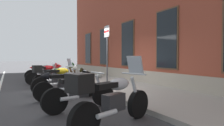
{
  "coord_description": "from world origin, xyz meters",
  "views": [
    {
      "loc": [
        7.09,
        -2.82,
        1.32
      ],
      "look_at": [
        0.42,
        0.91,
        1.11
      ],
      "focal_mm": 29.64,
      "sensor_mm": 36.0,
      "label": 1
    }
  ],
  "objects": [
    {
      "name": "motorcycle_yellow_naked",
      "position": [
        0.03,
        -1.13,
        0.49
      ],
      "size": [
        0.64,
        2.08,
        1.01
      ],
      "color": "black",
      "rests_on": "ground_plane"
    },
    {
      "name": "ground_plane",
      "position": [
        0.0,
        0.0,
        0.0
      ],
      "size": [
        140.0,
        140.0,
        0.0
      ],
      "primitive_type": "plane",
      "color": "#38383A"
    },
    {
      "name": "motorcycle_green_touring",
      "position": [
        -1.28,
        -1.07,
        0.54
      ],
      "size": [
        0.73,
        2.1,
        1.3
      ],
      "color": "black",
      "rests_on": "ground_plane"
    },
    {
      "name": "motorcycle_black_sport",
      "position": [
        1.27,
        -1.13,
        0.55
      ],
      "size": [
        0.62,
        2.03,
        0.99
      ],
      "color": "black",
      "rests_on": "ground_plane"
    },
    {
      "name": "motorcycle_red_sport",
      "position": [
        -2.61,
        -1.1,
        0.58
      ],
      "size": [
        0.62,
        1.98,
        1.07
      ],
      "color": "black",
      "rests_on": "ground_plane"
    },
    {
      "name": "motorcycle_silver_touring",
      "position": [
        4.11,
        -1.16,
        0.57
      ],
      "size": [
        0.94,
        2.03,
        1.37
      ],
      "color": "black",
      "rests_on": "ground_plane"
    },
    {
      "name": "sidewalk",
      "position": [
        0.0,
        1.49,
        0.06
      ],
      "size": [
        26.39,
        2.98,
        0.13
      ],
      "primitive_type": "cube",
      "color": "gray",
      "rests_on": "ground_plane"
    },
    {
      "name": "parking_sign",
      "position": [
        0.56,
        0.61,
        1.73
      ],
      "size": [
        0.36,
        0.07,
        2.49
      ],
      "color": "#4C4C51",
      "rests_on": "sidewalk"
    },
    {
      "name": "barrel_planter",
      "position": [
        -4.73,
        0.74,
        0.52
      ],
      "size": [
        0.58,
        0.58,
        0.9
      ],
      "color": "brown",
      "rests_on": "sidewalk"
    },
    {
      "name": "motorcycle_grey_naked",
      "position": [
        -4.04,
        -1.04,
        0.49
      ],
      "size": [
        0.62,
        2.07,
        0.97
      ],
      "color": "black",
      "rests_on": "ground_plane"
    },
    {
      "name": "motorcycle_black_naked",
      "position": [
        2.63,
        -1.22,
        0.47
      ],
      "size": [
        0.62,
        1.98,
        0.94
      ],
      "color": "black",
      "rests_on": "ground_plane"
    }
  ]
}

